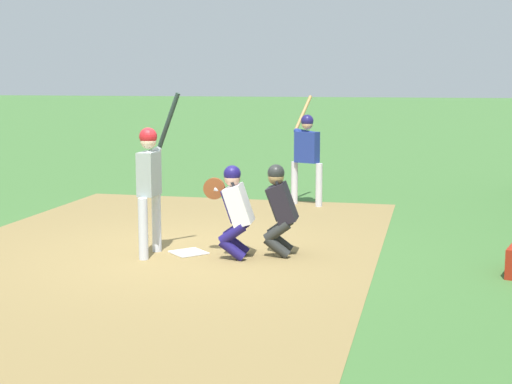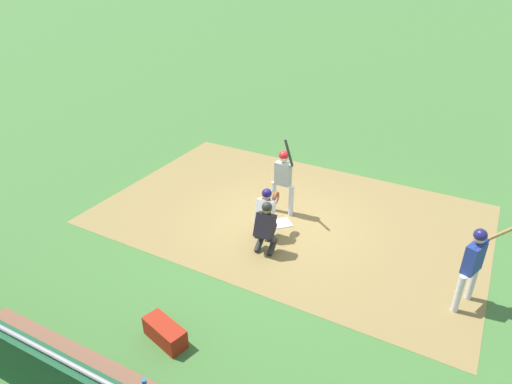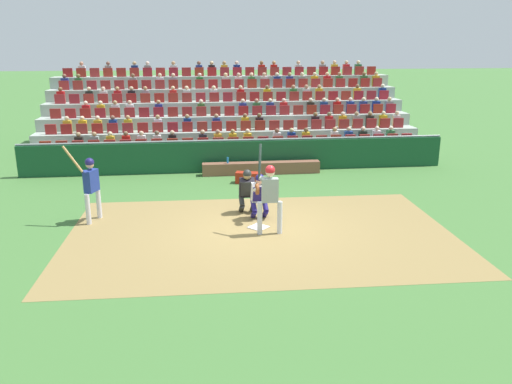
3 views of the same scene
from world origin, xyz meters
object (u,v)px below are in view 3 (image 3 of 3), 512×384
object	(u,v)px
catcher_crouching	(259,194)
on_deck_batter	(91,182)
water_bottle_on_bench	(228,160)
home_plate_marker	(258,227)
batter_at_plate	(270,192)
home_plate_umpire	(247,189)
equipment_duffel_bag	(248,178)
dugout_bench	(261,168)

from	to	relation	value
catcher_crouching	on_deck_batter	world-z (taller)	on_deck_batter
water_bottle_on_bench	on_deck_batter	xyz separation A→B (m)	(3.98, 4.69, 0.54)
catcher_crouching	home_plate_marker	bearing A→B (deg)	81.23
on_deck_batter	catcher_crouching	bearing A→B (deg)	175.34
batter_at_plate	on_deck_batter	xyz separation A→B (m)	(4.61, -1.54, -0.02)
home_plate_umpire	equipment_duffel_bag	xyz separation A→B (m)	(-0.38, -3.24, -0.52)
catcher_crouching	home_plate_umpire	distance (m)	0.65
home_plate_marker	equipment_duffel_bag	xyz separation A→B (m)	(-0.21, -4.52, 0.17)
home_plate_umpire	water_bottle_on_bench	size ratio (longest dim) A/B	5.84
home_plate_marker	batter_at_plate	bearing A→B (deg)	114.38
batter_at_plate	home_plate_umpire	size ratio (longest dim) A/B	1.75
dugout_bench	water_bottle_on_bench	world-z (taller)	water_bottle_on_bench
catcher_crouching	water_bottle_on_bench	xyz separation A→B (m)	(0.52, -5.05, -0.17)
catcher_crouching	home_plate_umpire	world-z (taller)	catcher_crouching
dugout_bench	home_plate_marker	bearing A→B (deg)	81.81
home_plate_umpire	on_deck_batter	distance (m)	4.26
home_plate_marker	water_bottle_on_bench	size ratio (longest dim) A/B	1.97
water_bottle_on_bench	equipment_duffel_bag	bearing A→B (deg)	116.99
home_plate_umpire	home_plate_marker	bearing A→B (deg)	97.33
home_plate_umpire	on_deck_batter	bearing A→B (deg)	2.96
home_plate_marker	equipment_duffel_bag	distance (m)	4.53
water_bottle_on_bench	equipment_duffel_bag	world-z (taller)	water_bottle_on_bench
home_plate_marker	dugout_bench	xyz separation A→B (m)	(-0.83, -5.77, 0.20)
home_plate_marker	equipment_duffel_bag	bearing A→B (deg)	-92.68
batter_at_plate	home_plate_umpire	world-z (taller)	batter_at_plate
catcher_crouching	dugout_bench	bearing A→B (deg)	-98.11
dugout_bench	water_bottle_on_bench	xyz separation A→B (m)	(1.24, 0.02, 0.33)
home_plate_umpire	dugout_bench	xyz separation A→B (m)	(-0.99, -4.49, -0.49)
catcher_crouching	home_plate_umpire	size ratio (longest dim) A/B	1.00
home_plate_umpire	on_deck_batter	world-z (taller)	on_deck_batter
batter_at_plate	on_deck_batter	world-z (taller)	batter_at_plate
equipment_duffel_bag	on_deck_batter	distance (m)	5.83
dugout_bench	equipment_duffel_bag	distance (m)	1.39
home_plate_umpire	on_deck_batter	xyz separation A→B (m)	(4.23, 0.22, 0.39)
home_plate_marker	dugout_bench	bearing A→B (deg)	-98.19
batter_at_plate	catcher_crouching	size ratio (longest dim) A/B	1.74
dugout_bench	home_plate_umpire	bearing A→B (deg)	77.50
water_bottle_on_bench	home_plate_marker	bearing A→B (deg)	94.11
equipment_duffel_bag	on_deck_batter	bearing A→B (deg)	52.68
catcher_crouching	water_bottle_on_bench	distance (m)	5.08
catcher_crouching	home_plate_umpire	bearing A→B (deg)	-65.10
catcher_crouching	equipment_duffel_bag	world-z (taller)	catcher_crouching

